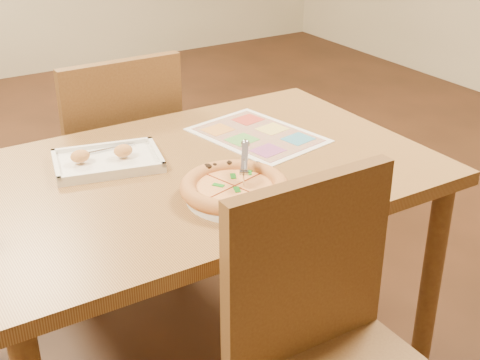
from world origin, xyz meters
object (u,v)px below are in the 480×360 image
dining_table (197,196)px  plate (240,195)px  menu (257,135)px  chair_far (117,146)px  pizza_cutter (244,162)px  appetizer_tray (107,161)px  pizza (235,187)px  chair_near (330,333)px

dining_table → plate: bearing=-86.8°
plate → menu: 0.42m
chair_far → menu: bearing=119.2°
pizza_cutter → dining_table: bearing=48.3°
plate → appetizer_tray: appetizer_tray is taller
chair_far → appetizer_tray: bearing=66.2°
plate → pizza_cutter: 0.08m
chair_far → plate: 0.83m
menu → pizza: bearing=-131.0°
dining_table → appetizer_tray: (-0.20, 0.15, 0.10)m
dining_table → appetizer_tray: appetizer_tray is taller
chair_near → pizza: 0.44m
chair_near → pizza: size_ratio=1.71×
chair_far → pizza: 0.82m
chair_near → appetizer_tray: chair_near is taller
chair_near → appetizer_tray: size_ratio=1.44×
dining_table → chair_far: chair_far is taller
pizza → appetizer_tray: size_ratio=0.84×
chair_near → menu: 0.78m
pizza_cutter → plate: bearing=168.2°
appetizer_tray → menu: size_ratio=0.84×
chair_far → pizza_cutter: chair_far is taller
dining_table → menu: (0.27, 0.11, 0.09)m
pizza_cutter → appetizer_tray: 0.41m
pizza → menu: pizza is taller
chair_near → dining_table: bearing=90.0°
pizza → appetizer_tray: bearing=120.0°
pizza_cutter → menu: 0.38m
pizza → chair_far: bearing=90.1°
dining_table → chair_far: 0.61m
menu → chair_far: bearing=119.2°
plate → menu: size_ratio=0.71×
pizza → appetizer_tray: (-0.20, 0.35, -0.02)m
plate → pizza: bearing=136.6°
chair_near → chair_far: same height
pizza_cutter → appetizer_tray: (-0.24, 0.33, -0.07)m
chair_far → plate: (0.01, -0.81, 0.16)m
dining_table → chair_near: 0.61m
chair_far → chair_near: bearing=90.0°
appetizer_tray → menu: 0.48m
pizza → menu: size_ratio=0.71×
pizza → menu: bearing=49.0°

